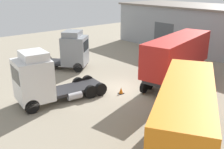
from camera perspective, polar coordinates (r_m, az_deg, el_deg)
name	(u,v)px	position (r m, az deg, el deg)	size (l,w,h in m)	color
ground_plane	(121,88)	(22.71, 1.90, -3.02)	(60.00, 60.00, 0.00)	gray
tractor_unit_white	(41,80)	(19.86, -15.24, -1.12)	(3.29, 6.96, 4.10)	silver
container_trailer_black	(178,54)	(24.09, 14.13, 4.35)	(4.59, 9.86, 4.19)	red
tractor_unit_grey	(71,51)	(27.82, -8.98, 5.05)	(6.30, 5.93, 4.01)	gray
container_trailer_green	(186,110)	(13.91, 15.78, -7.54)	(6.84, 9.07, 3.90)	orange
traffic_cone	(121,91)	(21.55, 1.98, -3.55)	(0.40, 0.40, 0.55)	black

